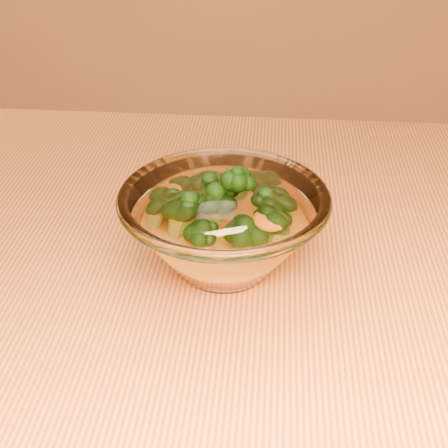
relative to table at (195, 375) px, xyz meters
name	(u,v)px	position (x,y,z in m)	size (l,w,h in m)	color
table	(195,375)	(0.00, 0.00, 0.00)	(1.20, 0.80, 0.75)	#BD6E38
glass_bowl	(224,228)	(0.02, 0.05, 0.14)	(0.19, 0.19, 0.08)	white
cheese_sauce	(224,244)	(0.02, 0.05, 0.12)	(0.11, 0.11, 0.03)	orange
broccoli_heap	(221,210)	(0.02, 0.05, 0.16)	(0.13, 0.11, 0.07)	black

